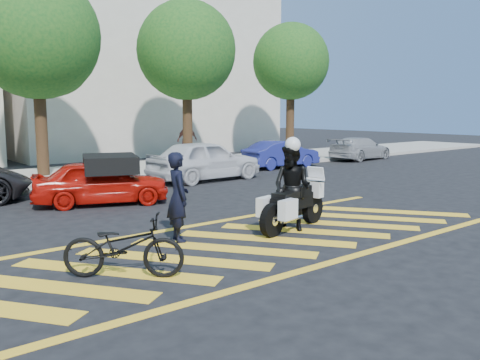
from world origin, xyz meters
TOP-DOWN VIEW (x-y plane):
  - ground at (0.00, 0.00)m, footprint 90.00×90.00m
  - sidewalk at (0.00, 12.00)m, footprint 60.00×5.00m
  - crosswalk at (-0.04, 0.00)m, footprint 12.33×4.00m
  - building_right at (9.00, 21.00)m, footprint 16.00×8.00m
  - tree_center at (0.13, 12.06)m, footprint 4.60×4.60m
  - tree_right at (6.63, 12.06)m, footprint 4.40×4.40m
  - tree_far_right at (13.13, 12.06)m, footprint 4.00×4.00m
  - officer_bike at (-0.94, 0.99)m, footprint 0.59×0.74m
  - bicycle at (-2.80, -0.37)m, footprint 1.87×1.71m
  - police_motorcycle at (1.48, 0.22)m, footprint 2.32×0.99m
  - officer_moto at (1.47, 0.23)m, footprint 0.89×1.04m
  - red_convertible at (-0.47, 5.71)m, footprint 3.93×2.64m
  - parked_mid_right at (4.50, 7.80)m, footprint 4.47×1.94m
  - parked_right at (9.56, 9.05)m, footprint 3.72×1.41m
  - parked_far_right at (15.30, 9.12)m, footprint 4.18×2.02m
  - pedestrian_right at (7.23, 13.18)m, footprint 1.19×0.57m

SIDE VIEW (x-z plane):
  - ground at x=0.00m, z-range 0.00..0.00m
  - crosswalk at x=-0.04m, z-range 0.00..0.01m
  - sidewalk at x=0.00m, z-range 0.00..0.15m
  - bicycle at x=-2.80m, z-range 0.00..0.99m
  - police_motorcycle at x=1.48m, z-range 0.04..1.08m
  - parked_far_right at x=15.30m, z-range 0.00..1.17m
  - parked_right at x=9.56m, z-range 0.00..1.21m
  - red_convertible at x=-0.47m, z-range 0.00..1.24m
  - parked_mid_right at x=4.50m, z-range 0.00..1.50m
  - officer_bike at x=-0.94m, z-range 0.00..1.78m
  - officer_moto at x=1.47m, z-range 0.00..1.87m
  - pedestrian_right at x=7.23m, z-range 0.15..2.12m
  - tree_far_right at x=13.13m, z-range 1.39..8.49m
  - tree_right at x=6.63m, z-range 1.34..8.75m
  - tree_center at x=0.13m, z-range 1.31..8.88m
  - building_right at x=9.00m, z-range 0.00..11.00m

